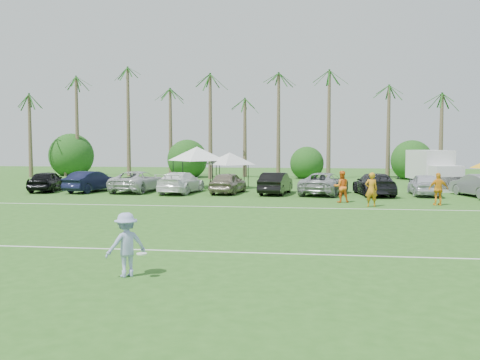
# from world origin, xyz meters

# --- Properties ---
(ground) EXTENTS (120.00, 120.00, 0.00)m
(ground) POSITION_xyz_m (0.00, 0.00, 0.00)
(ground) COLOR #2B5F1C
(ground) RESTS_ON ground
(field_lines) EXTENTS (80.00, 12.10, 0.01)m
(field_lines) POSITION_xyz_m (0.00, 8.00, 0.01)
(field_lines) COLOR white
(field_lines) RESTS_ON ground
(palm_tree_0) EXTENTS (2.40, 2.40, 8.90)m
(palm_tree_0) POSITION_xyz_m (-22.00, 38.00, 7.48)
(palm_tree_0) COLOR brown
(palm_tree_0) RESTS_ON ground
(palm_tree_1) EXTENTS (2.40, 2.40, 9.90)m
(palm_tree_1) POSITION_xyz_m (-17.00, 38.00, 8.35)
(palm_tree_1) COLOR brown
(palm_tree_1) RESTS_ON ground
(palm_tree_2) EXTENTS (2.40, 2.40, 10.90)m
(palm_tree_2) POSITION_xyz_m (-12.00, 38.00, 9.21)
(palm_tree_2) COLOR brown
(palm_tree_2) RESTS_ON ground
(palm_tree_3) EXTENTS (2.40, 2.40, 11.90)m
(palm_tree_3) POSITION_xyz_m (-8.00, 38.00, 10.06)
(palm_tree_3) COLOR brown
(palm_tree_3) RESTS_ON ground
(palm_tree_4) EXTENTS (2.40, 2.40, 8.90)m
(palm_tree_4) POSITION_xyz_m (-4.00, 38.00, 7.48)
(palm_tree_4) COLOR brown
(palm_tree_4) RESTS_ON ground
(palm_tree_5) EXTENTS (2.40, 2.40, 9.90)m
(palm_tree_5) POSITION_xyz_m (0.00, 38.00, 8.35)
(palm_tree_5) COLOR brown
(palm_tree_5) RESTS_ON ground
(palm_tree_6) EXTENTS (2.40, 2.40, 10.90)m
(palm_tree_6) POSITION_xyz_m (4.00, 38.00, 9.21)
(palm_tree_6) COLOR brown
(palm_tree_6) RESTS_ON ground
(palm_tree_7) EXTENTS (2.40, 2.40, 11.90)m
(palm_tree_7) POSITION_xyz_m (8.00, 38.00, 10.06)
(palm_tree_7) COLOR brown
(palm_tree_7) RESTS_ON ground
(palm_tree_8) EXTENTS (2.40, 2.40, 8.90)m
(palm_tree_8) POSITION_xyz_m (13.00, 38.00, 7.48)
(palm_tree_8) COLOR brown
(palm_tree_8) RESTS_ON ground
(palm_tree_9) EXTENTS (2.40, 2.40, 9.90)m
(palm_tree_9) POSITION_xyz_m (18.00, 38.00, 8.35)
(palm_tree_9) COLOR brown
(palm_tree_9) RESTS_ON ground
(bush_tree_0) EXTENTS (4.00, 4.00, 4.00)m
(bush_tree_0) POSITION_xyz_m (-19.00, 39.00, 1.80)
(bush_tree_0) COLOR brown
(bush_tree_0) RESTS_ON ground
(bush_tree_1) EXTENTS (4.00, 4.00, 4.00)m
(bush_tree_1) POSITION_xyz_m (-6.00, 39.00, 1.80)
(bush_tree_1) COLOR brown
(bush_tree_1) RESTS_ON ground
(bush_tree_2) EXTENTS (4.00, 4.00, 4.00)m
(bush_tree_2) POSITION_xyz_m (6.00, 39.00, 1.80)
(bush_tree_2) COLOR brown
(bush_tree_2) RESTS_ON ground
(bush_tree_3) EXTENTS (4.00, 4.00, 4.00)m
(bush_tree_3) POSITION_xyz_m (16.00, 39.00, 1.80)
(bush_tree_3) COLOR brown
(bush_tree_3) RESTS_ON ground
(sideline_player_a) EXTENTS (0.74, 0.54, 1.88)m
(sideline_player_a) POSITION_xyz_m (9.72, 15.16, 0.94)
(sideline_player_a) COLOR orange
(sideline_player_a) RESTS_ON ground
(sideline_player_b) EXTENTS (1.00, 0.84, 1.86)m
(sideline_player_b) POSITION_xyz_m (8.20, 17.03, 0.93)
(sideline_player_b) COLOR orange
(sideline_player_b) RESTS_ON ground
(sideline_player_c) EXTENTS (1.12, 0.56, 1.84)m
(sideline_player_c) POSITION_xyz_m (13.50, 16.25, 0.92)
(sideline_player_c) COLOR orange
(sideline_player_c) RESTS_ON ground
(box_truck) EXTENTS (3.21, 5.99, 2.93)m
(box_truck) POSITION_xyz_m (15.57, 27.13, 1.57)
(box_truck) COLOR silver
(box_truck) RESTS_ON ground
(canopy_tent_left) EXTENTS (4.61, 4.61, 3.73)m
(canopy_tent_left) POSITION_xyz_m (-2.33, 25.75, 3.20)
(canopy_tent_left) COLOR black
(canopy_tent_left) RESTS_ON ground
(canopy_tent_right) EXTENTS (3.97, 3.97, 3.21)m
(canopy_tent_right) POSITION_xyz_m (0.25, 25.66, 2.75)
(canopy_tent_right) COLOR black
(canopy_tent_right) RESTS_ON ground
(frisbee_player) EXTENTS (1.23, 1.18, 1.69)m
(frisbee_player) POSITION_xyz_m (1.67, -1.41, 0.84)
(frisbee_player) COLOR #9AA6DA
(frisbee_player) RESTS_ON ground
(parked_car_0) EXTENTS (2.36, 4.57, 1.49)m
(parked_car_0) POSITION_xyz_m (-12.40, 21.48, 0.74)
(parked_car_0) COLOR black
(parked_car_0) RESTS_ON ground
(parked_car_1) EXTENTS (2.68, 4.77, 1.49)m
(parked_car_1) POSITION_xyz_m (-9.11, 21.55, 0.74)
(parked_car_1) COLOR black
(parked_car_1) RESTS_ON ground
(parked_car_2) EXTENTS (3.05, 5.59, 1.49)m
(parked_car_2) POSITION_xyz_m (-5.82, 22.00, 0.74)
(parked_car_2) COLOR silver
(parked_car_2) RESTS_ON ground
(parked_car_3) EXTENTS (2.69, 5.34, 1.49)m
(parked_car_3) POSITION_xyz_m (-2.54, 21.45, 0.74)
(parked_car_3) COLOR white
(parked_car_3) RESTS_ON ground
(parked_car_4) EXTENTS (2.32, 4.56, 1.49)m
(parked_car_4) POSITION_xyz_m (0.75, 21.66, 0.74)
(parked_car_4) COLOR gray
(parked_car_4) RESTS_ON ground
(parked_car_5) EXTENTS (2.19, 4.69, 1.49)m
(parked_car_5) POSITION_xyz_m (4.04, 21.64, 0.74)
(parked_car_5) COLOR black
(parked_car_5) RESTS_ON ground
(parked_car_6) EXTENTS (3.78, 5.81, 1.49)m
(parked_car_6) POSITION_xyz_m (7.33, 21.78, 0.74)
(parked_car_6) COLOR #9FA1A4
(parked_car_6) RESTS_ON ground
(parked_car_7) EXTENTS (2.74, 5.35, 1.49)m
(parked_car_7) POSITION_xyz_m (10.62, 21.67, 0.74)
(parked_car_7) COLOR black
(parked_car_7) RESTS_ON ground
(parked_car_8) EXTENTS (1.92, 4.43, 1.49)m
(parked_car_8) POSITION_xyz_m (13.90, 21.97, 0.74)
(parked_car_8) COLOR silver
(parked_car_8) RESTS_ON ground
(parked_car_9) EXTENTS (2.78, 4.77, 1.49)m
(parked_car_9) POSITION_xyz_m (17.19, 21.60, 0.74)
(parked_car_9) COLOR gray
(parked_car_9) RESTS_ON ground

